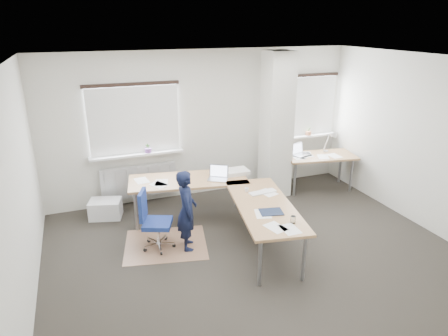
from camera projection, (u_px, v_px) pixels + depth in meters
name	position (u px, v px, depth m)	size (l,w,h in m)	color
ground	(256.00, 254.00, 5.95)	(6.00, 6.00, 0.00)	black
room_shell	(257.00, 132.00, 5.80)	(6.04, 5.04, 2.82)	beige
floor_mat	(166.00, 244.00, 6.21)	(1.24, 1.05, 0.01)	#91684F
white_crate	(106.00, 209.00, 7.02)	(0.54, 0.38, 0.32)	white
desk_main	(226.00, 192.00, 6.38)	(2.40, 2.98, 0.96)	#946740
desk_side	(319.00, 157.00, 8.06)	(1.50, 0.93, 1.22)	#946740
task_chair	(156.00, 232.00, 6.04)	(0.55, 0.53, 0.94)	navy
person	(187.00, 210.00, 5.93)	(0.46, 0.30, 1.25)	black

